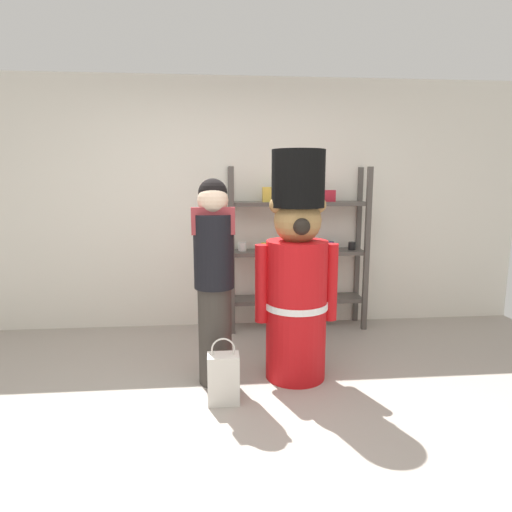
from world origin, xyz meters
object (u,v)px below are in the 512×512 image
Objects in this scene: merchandise_shelf at (297,250)px; shopping_bag at (224,378)px; person_shopper at (214,276)px; teddy_bear_guard at (297,275)px.

merchandise_shelf is 3.51× the size of shopping_bag.
merchandise_shelf is 1.52m from person_shopper.
merchandise_shelf is 0.94× the size of teddy_bear_guard.
person_shopper is 0.75m from shopping_bag.
teddy_bear_guard is 1.13× the size of person_shopper.
merchandise_shelf reaches higher than person_shopper.
merchandise_shelf reaches higher than shopping_bag.
teddy_bear_guard is at bearing 32.49° from shopping_bag.
person_shopper is at bearing 99.52° from shopping_bag.
merchandise_shelf is at bearing 62.77° from shopping_bag.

